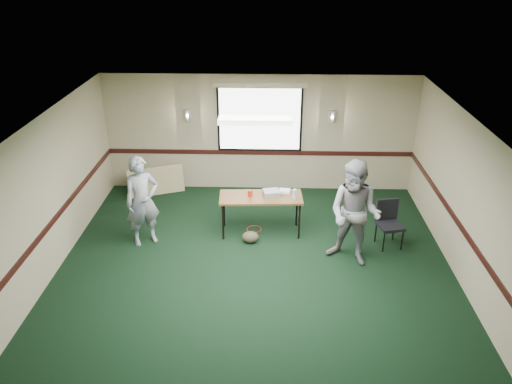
{
  "coord_description": "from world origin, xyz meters",
  "views": [
    {
      "loc": [
        0.25,
        -6.73,
        5.13
      ],
      "look_at": [
        0.0,
        1.3,
        1.2
      ],
      "focal_mm": 35.0,
      "sensor_mm": 36.0,
      "label": 1
    }
  ],
  "objects_px": {
    "projector": "(272,193)",
    "conference_chair": "(389,219)",
    "person_right": "(355,214)",
    "folding_table": "(261,199)",
    "person_left": "(142,201)"
  },
  "relations": [
    {
      "from": "person_left",
      "to": "person_right",
      "type": "distance_m",
      "value": 3.91
    },
    {
      "from": "person_right",
      "to": "conference_chair",
      "type": "bearing_deg",
      "value": 68.19
    },
    {
      "from": "projector",
      "to": "conference_chair",
      "type": "height_order",
      "value": "projector"
    },
    {
      "from": "projector",
      "to": "person_left",
      "type": "xyz_separation_m",
      "value": [
        -2.42,
        -0.47,
        0.03
      ]
    },
    {
      "from": "projector",
      "to": "person_left",
      "type": "relative_size",
      "value": 0.18
    },
    {
      "from": "folding_table",
      "to": "person_left",
      "type": "distance_m",
      "value": 2.26
    },
    {
      "from": "folding_table",
      "to": "person_left",
      "type": "bearing_deg",
      "value": -171.88
    },
    {
      "from": "conference_chair",
      "to": "person_right",
      "type": "height_order",
      "value": "person_right"
    },
    {
      "from": "folding_table",
      "to": "conference_chair",
      "type": "bearing_deg",
      "value": -10.89
    },
    {
      "from": "person_right",
      "to": "person_left",
      "type": "bearing_deg",
      "value": -159.13
    },
    {
      "from": "conference_chair",
      "to": "projector",
      "type": "bearing_deg",
      "value": 157.23
    },
    {
      "from": "projector",
      "to": "person_left",
      "type": "distance_m",
      "value": 2.46
    },
    {
      "from": "projector",
      "to": "conference_chair",
      "type": "distance_m",
      "value": 2.28
    },
    {
      "from": "folding_table",
      "to": "projector",
      "type": "height_order",
      "value": "projector"
    },
    {
      "from": "conference_chair",
      "to": "person_right",
      "type": "relative_size",
      "value": 0.46
    }
  ]
}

